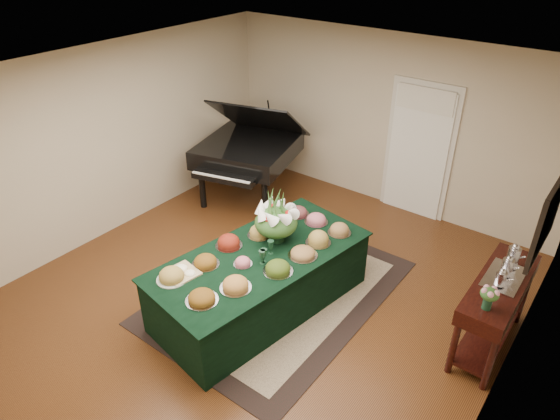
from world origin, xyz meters
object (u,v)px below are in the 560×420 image
Objects in this scene: grand_piano at (248,150)px; floral_centerpiece at (276,217)px; mahogany_sideboard at (497,296)px; buffet_table at (261,280)px.

floral_centerpiece is at bearing -41.97° from grand_piano.
mahogany_sideboard is (4.24, -1.02, -0.17)m from grand_piano.
grand_piano is at bearing 166.52° from mahogany_sideboard.
buffet_table is 1.41× the size of grand_piano.
grand_piano is at bearing 133.15° from buffet_table.
grand_piano reaches higher than floral_centerpiece.
mahogany_sideboard reaches higher than buffet_table.
grand_piano is (-1.83, 1.65, -0.20)m from floral_centerpiece.
grand_piano is 1.37× the size of mahogany_sideboard.
grand_piano reaches higher than buffet_table.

